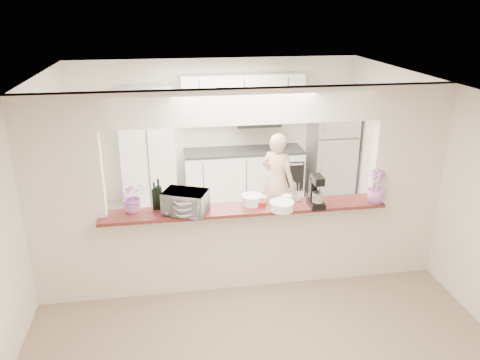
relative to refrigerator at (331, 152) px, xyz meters
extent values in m
plane|color=#9E876B|center=(-2.05, -2.65, -0.85)|extent=(6.00, 6.00, 0.00)
cube|color=beige|center=(-2.05, -1.10, -0.84)|extent=(5.00, 2.90, 0.01)
cube|color=silver|center=(-4.10, -2.65, 0.40)|extent=(0.90, 0.15, 2.50)
cube|color=silver|center=(0.00, -2.65, 0.40)|extent=(0.90, 0.15, 2.50)
cube|color=silver|center=(-2.05, -2.65, 1.45)|extent=(3.20, 0.15, 0.40)
cube|color=silver|center=(-2.05, -2.65, -0.32)|extent=(3.20, 0.15, 1.05)
cube|color=maroon|center=(-2.05, -2.70, 0.22)|extent=(3.40, 0.38, 0.04)
cube|color=silver|center=(-3.25, 0.05, 0.20)|extent=(0.90, 0.60, 2.10)
cube|color=silver|center=(-1.60, 0.05, -0.40)|extent=(2.10, 0.60, 0.90)
cube|color=#313134|center=(-1.60, 0.05, 0.07)|extent=(2.10, 0.62, 0.04)
cube|color=silver|center=(-1.60, 0.18, 1.02)|extent=(2.10, 0.35, 0.75)
cube|color=black|center=(-1.35, 0.07, 0.59)|extent=(0.75, 0.45, 0.12)
cube|color=black|center=(-0.85, -0.25, -0.35)|extent=(0.55, 0.02, 0.55)
cube|color=#A1A1A6|center=(0.00, 0.00, 0.00)|extent=(0.75, 0.70, 1.70)
imported|color=#DA73C9|center=(-3.35, -2.60, 0.42)|extent=(0.33, 0.29, 0.37)
cylinder|color=black|center=(-3.10, -2.58, 0.36)|extent=(0.07, 0.07, 0.25)
cylinder|color=black|center=(-3.10, -2.58, 0.53)|extent=(0.02, 0.02, 0.09)
cylinder|color=black|center=(-3.05, -2.58, 0.38)|extent=(0.08, 0.08, 0.28)
cylinder|color=black|center=(-3.05, -2.58, 0.57)|extent=(0.03, 0.03, 0.10)
imported|color=#A1A1A6|center=(-2.75, -2.75, 0.38)|extent=(0.58, 0.50, 0.27)
imported|color=white|center=(-2.75, -2.82, 0.34)|extent=(0.29, 0.29, 0.21)
cylinder|color=white|center=(-1.95, -2.62, 0.29)|extent=(0.24, 0.24, 0.11)
cylinder|color=white|center=(-1.95, -2.62, 0.35)|extent=(0.25, 0.25, 0.01)
cylinder|color=white|center=(-1.63, -2.84, 0.29)|extent=(0.28, 0.28, 0.09)
cylinder|color=white|center=(-1.63, -2.84, 0.34)|extent=(0.29, 0.29, 0.01)
cylinder|color=maroon|center=(-1.85, -2.67, 0.27)|extent=(0.13, 0.13, 0.06)
cylinder|color=tan|center=(-1.84, -2.57, 0.28)|extent=(0.16, 0.16, 0.07)
cube|color=silver|center=(-1.46, -2.60, 0.25)|extent=(0.29, 0.21, 0.02)
cube|color=white|center=(-1.46, -2.60, 0.29)|extent=(0.13, 0.13, 0.06)
cube|color=black|center=(-1.20, -2.80, 0.27)|extent=(0.17, 0.26, 0.07)
cube|color=black|center=(-1.20, -2.71, 0.45)|extent=(0.11, 0.09, 0.28)
cube|color=black|center=(-1.20, -2.81, 0.58)|extent=(0.11, 0.22, 0.09)
cylinder|color=#B7B7BC|center=(-1.20, -2.86, 0.38)|extent=(0.13, 0.13, 0.12)
imported|color=#C46DCC|center=(-0.45, -2.80, 0.45)|extent=(0.27, 0.27, 0.42)
imported|color=tan|center=(-1.27, -1.12, -0.08)|extent=(0.66, 0.65, 1.54)
camera|label=1|loc=(-2.91, -7.72, 2.54)|focal=35.00mm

